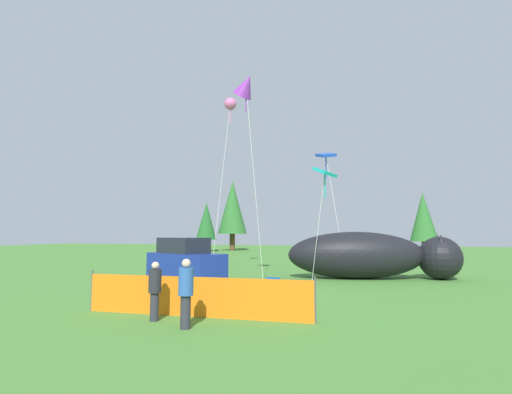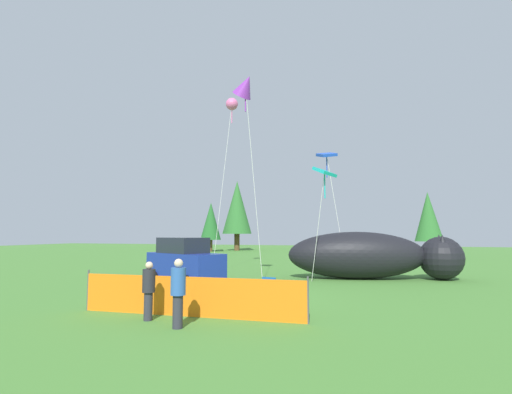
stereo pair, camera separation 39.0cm
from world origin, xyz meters
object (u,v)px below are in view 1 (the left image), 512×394
object	(u,v)px
inflatable_cat	(371,257)
kite_pink_octopus	(230,105)
kite_purple_delta	(246,87)
kite_blue_box	(326,157)
parked_car	(185,262)
spectator_in_red_shirt	(186,290)
folding_chair	(271,289)
spectator_in_black_shirt	(155,288)
kite_teal_diamond	(325,174)

from	to	relation	value
inflatable_cat	kite_pink_octopus	bearing A→B (deg)	150.68
kite_purple_delta	kite_blue_box	size ratio (longest dim) A/B	1.48
kite_blue_box	kite_pink_octopus	bearing A→B (deg)	163.44
parked_car	kite_purple_delta	world-z (taller)	kite_purple_delta
kite_purple_delta	spectator_in_red_shirt	bearing A→B (deg)	-82.20
folding_chair	spectator_in_red_shirt	world-z (taller)	spectator_in_red_shirt
inflatable_cat	kite_blue_box	world-z (taller)	kite_blue_box
kite_pink_octopus	kite_blue_box	world-z (taller)	kite_pink_octopus
parked_car	folding_chair	size ratio (longest dim) A/B	4.62
parked_car	folding_chair	bearing A→B (deg)	-13.17
parked_car	spectator_in_red_shirt	xyz separation A→B (m)	(3.69, -7.68, -0.10)
kite_blue_box	spectator_in_red_shirt	bearing A→B (deg)	-99.55
inflatable_cat	spectator_in_red_shirt	size ratio (longest dim) A/B	5.18
kite_pink_octopus	kite_purple_delta	bearing A→B (deg)	-64.05
parked_car	spectator_in_black_shirt	bearing A→B (deg)	-43.99
folding_chair	inflatable_cat	distance (m)	9.41
inflatable_cat	folding_chair	bearing A→B (deg)	-120.31
inflatable_cat	spectator_in_black_shirt	world-z (taller)	inflatable_cat
inflatable_cat	kite_blue_box	size ratio (longest dim) A/B	1.26
kite_blue_box	inflatable_cat	bearing A→B (deg)	-24.32
inflatable_cat	kite_purple_delta	world-z (taller)	kite_purple_delta
parked_car	spectator_in_black_shirt	world-z (taller)	parked_car
folding_chair	kite_teal_diamond	size ratio (longest dim) A/B	0.16
folding_chair	kite_teal_diamond	distance (m)	8.49
parked_car	kite_pink_octopus	world-z (taller)	kite_pink_octopus
kite_blue_box	spectator_in_black_shirt	bearing A→B (deg)	-105.08
spectator_in_red_shirt	kite_teal_diamond	xyz separation A→B (m)	(2.43, 10.45, 4.32)
parked_car	spectator_in_red_shirt	distance (m)	8.52
folding_chair	kite_teal_diamond	bearing A→B (deg)	-177.18
folding_chair	kite_purple_delta	size ratio (longest dim) A/B	0.09
spectator_in_black_shirt	kite_pink_octopus	world-z (taller)	kite_pink_octopus
kite_purple_delta	spectator_in_black_shirt	bearing A→B (deg)	-89.53
kite_purple_delta	kite_blue_box	xyz separation A→B (m)	(3.51, 4.12, -2.98)
spectator_in_red_shirt	kite_purple_delta	bearing A→B (deg)	97.80
parked_car	spectator_in_red_shirt	world-z (taller)	parked_car
parked_car	inflatable_cat	bearing A→B (deg)	56.09
folding_chair	kite_pink_octopus	world-z (taller)	kite_pink_octopus
kite_teal_diamond	kite_blue_box	xyz separation A→B (m)	(-0.19, 2.89, 1.39)
parked_car	kite_pink_octopus	size ratio (longest dim) A/B	0.37
inflatable_cat	spectator_in_black_shirt	xyz separation A→B (m)	(-5.72, -11.73, -0.25)
spectator_in_red_shirt	kite_teal_diamond	bearing A→B (deg)	76.89
spectator_in_black_shirt	kite_teal_diamond	xyz separation A→B (m)	(3.63, 9.86, 4.39)
folding_chair	kite_purple_delta	xyz separation A→B (m)	(-2.63, 5.76, 9.08)
spectator_in_black_shirt	kite_teal_diamond	size ratio (longest dim) A/B	0.28
inflatable_cat	kite_teal_diamond	xyz separation A→B (m)	(-2.09, -1.86, 4.14)
parked_car	kite_blue_box	xyz separation A→B (m)	(5.93, 5.67, 5.61)
spectator_in_red_shirt	spectator_in_black_shirt	bearing A→B (deg)	153.77
spectator_in_red_shirt	kite_purple_delta	world-z (taller)	kite_purple_delta
kite_purple_delta	kite_pink_octopus	world-z (taller)	kite_pink_octopus
kite_teal_diamond	kite_purple_delta	world-z (taller)	kite_purple_delta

